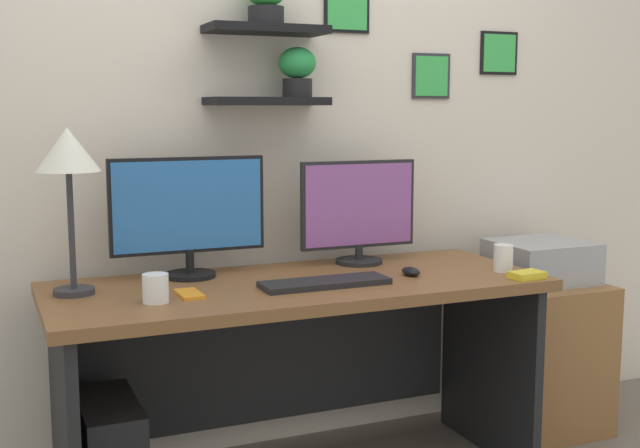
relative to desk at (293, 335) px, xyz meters
The scene contains 13 objects.
back_wall_assembly 0.90m from the desk, 89.73° to the left, with size 4.40×0.24×2.70m.
desk is the anchor object (origin of this frame).
monitor_left 0.57m from the desk, 154.01° to the left, with size 0.55×0.18×0.42m.
monitor_right 0.55m from the desk, 25.97° to the left, with size 0.47×0.18×0.39m.
keyboard 0.27m from the desk, 71.34° to the right, with size 0.44×0.14×0.02m, color black.
computer_mouse 0.48m from the desk, 17.27° to the right, with size 0.06×0.09×0.03m, color black.
desk_lamp 0.98m from the desk, behind, with size 0.20×0.20×0.53m.
cell_phone 0.47m from the desk, 163.35° to the right, with size 0.07×0.14×0.01m, color orange.
coffee_mug 0.60m from the desk, 161.36° to the right, with size 0.08×0.08×0.09m, color white.
pen_cup 0.81m from the desk, 14.82° to the right, with size 0.07×0.07×0.10m, color white.
scissors_tray 0.85m from the desk, 23.42° to the right, with size 0.12×0.08×0.02m, color yellow.
drawer_cabinet 1.16m from the desk, ahead, with size 0.44×0.50×0.62m, color brown.
printer 1.15m from the desk, ahead, with size 0.38×0.34×0.17m, color #9E9EA3.
Camera 1 is at (-1.00, -2.54, 1.34)m, focal length 45.35 mm.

